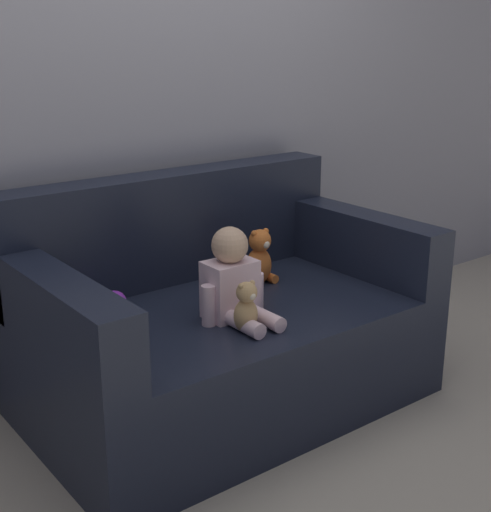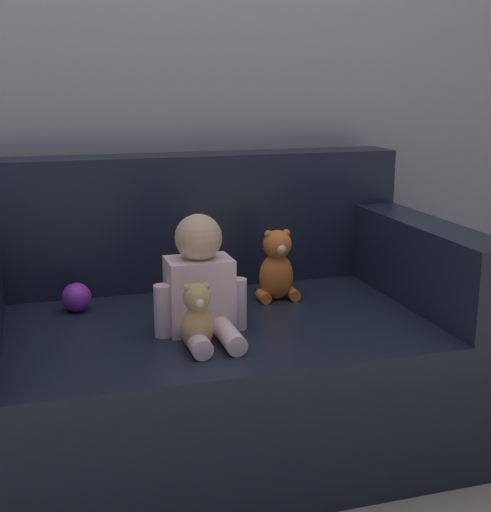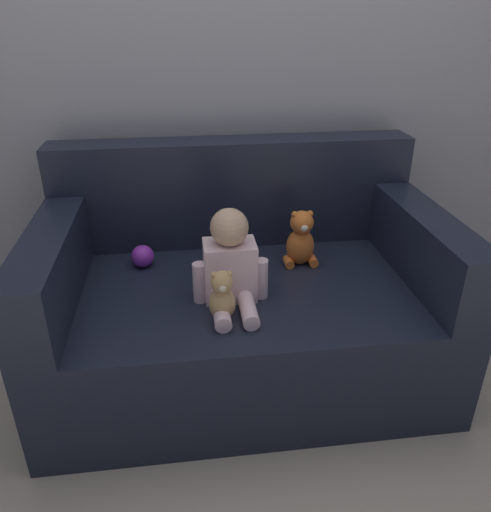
% 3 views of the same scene
% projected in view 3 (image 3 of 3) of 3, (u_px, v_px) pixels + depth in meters
% --- Properties ---
extents(ground_plane, '(12.00, 12.00, 0.00)m').
position_uv_depth(ground_plane, '(244.00, 366.00, 2.23)').
color(ground_plane, '#B7AD99').
extents(wall_back, '(8.00, 0.05, 2.60)m').
position_uv_depth(wall_back, '(227.00, 43.00, 2.15)').
color(wall_back, '#93939E').
rests_on(wall_back, ground_plane).
extents(couch, '(1.60, 0.98, 0.92)m').
position_uv_depth(couch, '(242.00, 297.00, 2.14)').
color(couch, black).
rests_on(couch, ground_plane).
extents(person_baby, '(0.28, 0.32, 0.36)m').
position_uv_depth(person_baby, '(230.00, 265.00, 1.84)').
color(person_baby, silver).
rests_on(person_baby, couch).
extents(teddy_bear_brown, '(0.09, 0.09, 0.20)m').
position_uv_depth(teddy_bear_brown, '(222.00, 296.00, 1.73)').
color(teddy_bear_brown, tan).
rests_on(teddy_bear_brown, couch).
extents(plush_toy_side, '(0.14, 0.11, 0.25)m').
position_uv_depth(plush_toy_side, '(301.00, 240.00, 2.11)').
color(plush_toy_side, orange).
rests_on(plush_toy_side, couch).
extents(toy_ball, '(0.10, 0.10, 0.10)m').
position_uv_depth(toy_ball, '(143.00, 256.00, 2.12)').
color(toy_ball, purple).
rests_on(toy_ball, couch).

